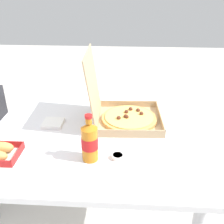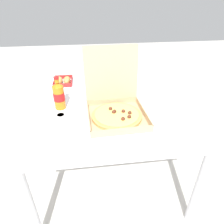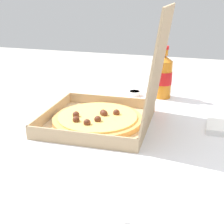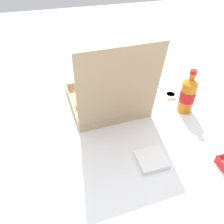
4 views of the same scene
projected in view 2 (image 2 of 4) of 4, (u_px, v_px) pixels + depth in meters
The scene contains 9 objects.
ground_plane at pixel (110, 174), 1.79m from camera, with size 10.00×10.00×0.00m, color beige.
dining_table at pixel (109, 112), 1.45m from camera, with size 1.17×1.09×0.73m.
chair at pixel (110, 88), 2.21m from camera, with size 0.41×0.41×0.83m.
pizza_box_open at pixel (116, 108), 1.25m from camera, with size 0.37×0.42×0.40m.
bread_side_box at pixel (63, 81), 1.69m from camera, with size 0.15×0.19×0.06m.
cola_bottle at pixel (59, 95), 1.31m from camera, with size 0.07×0.07×0.22m.
paper_menu at pixel (169, 105), 1.39m from camera, with size 0.21×0.15×0.00m, color white.
napkin_pile at pixel (100, 89), 1.59m from camera, with size 0.11×0.11×0.02m, color white.
dipping_sauce_cup at pixel (61, 116), 1.25m from camera, with size 0.06×0.06×0.02m.
Camera 2 is at (-0.14, -1.22, 1.41)m, focal length 31.87 mm.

